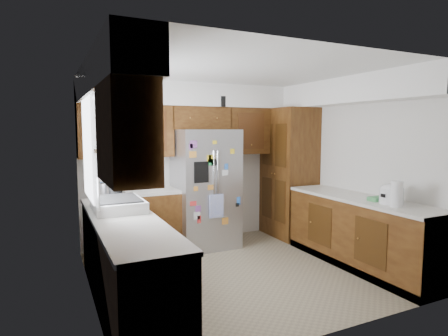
{
  "coord_description": "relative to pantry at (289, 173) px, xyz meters",
  "views": [
    {
      "loc": [
        -2.18,
        -4.04,
        1.8
      ],
      "look_at": [
        -0.09,
        0.35,
        1.3
      ],
      "focal_mm": 30.0,
      "sensor_mm": 36.0,
      "label": 1
    }
  ],
  "objects": [
    {
      "name": "room_shell",
      "position": [
        -1.61,
        -0.79,
        0.75
      ],
      "size": [
        3.64,
        3.24,
        2.52
      ],
      "color": "silver",
      "rests_on": "ground"
    },
    {
      "name": "bridge_cabinet",
      "position": [
        -1.5,
        0.28,
        0.9
      ],
      "size": [
        0.96,
        0.34,
        0.35
      ],
      "primitive_type": "cube",
      "color": "#3D1F0B",
      "rests_on": "fridge"
    },
    {
      "name": "rice_cooker",
      "position": [
        -0.0,
        -2.09,
        -0.03
      ],
      "size": [
        0.28,
        0.27,
        0.24
      ],
      "color": "white",
      "rests_on": "right_counter_run"
    },
    {
      "name": "pantry",
      "position": [
        0.0,
        0.0,
        0.0
      ],
      "size": [
        0.6,
        0.9,
        2.15
      ],
      "primitive_type": "cube",
      "color": "#3D1F0B",
      "rests_on": "ground"
    },
    {
      "name": "sink_assembly",
      "position": [
        -3.0,
        -1.05,
        -0.09
      ],
      "size": [
        0.52,
        0.7,
        0.37
      ],
      "color": "white",
      "rests_on": "left_counter_run"
    },
    {
      "name": "left_counter_run",
      "position": [
        -2.86,
        -1.12,
        -0.65
      ],
      "size": [
        1.36,
        3.2,
        0.92
      ],
      "color": "#3D1F0B",
      "rests_on": "ground"
    },
    {
      "name": "fridge",
      "position": [
        -1.5,
        0.05,
        -0.17
      ],
      "size": [
        0.9,
        0.79,
        1.8
      ],
      "color": "#A7A7AC",
      "rests_on": "ground"
    },
    {
      "name": "floor",
      "position": [
        -1.5,
        -1.15,
        -1.07
      ],
      "size": [
        3.6,
        3.6,
        0.0
      ],
      "primitive_type": "plane",
      "color": "gray",
      "rests_on": "ground"
    },
    {
      "name": "left_counter_clutter",
      "position": [
        -2.96,
        -0.36,
        -0.02
      ],
      "size": [
        0.29,
        0.82,
        0.38
      ],
      "color": "black",
      "rests_on": "left_counter_run"
    },
    {
      "name": "fridge_top_items",
      "position": [
        -1.47,
        0.25,
        1.2
      ],
      "size": [
        0.84,
        0.37,
        0.27
      ],
      "color": "#2125A2",
      "rests_on": "bridge_cabinet"
    },
    {
      "name": "paper_towel",
      "position": [
        -0.1,
        -2.24,
        -0.01
      ],
      "size": [
        0.13,
        0.13,
        0.3
      ],
      "primitive_type": "cylinder",
      "color": "white",
      "rests_on": "right_counter_run"
    },
    {
      "name": "right_counter_run",
      "position": [
        0.0,
        -1.62,
        -0.65
      ],
      "size": [
        0.63,
        2.25,
        0.92
      ],
      "color": "#3D1F0B",
      "rests_on": "ground"
    }
  ]
}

